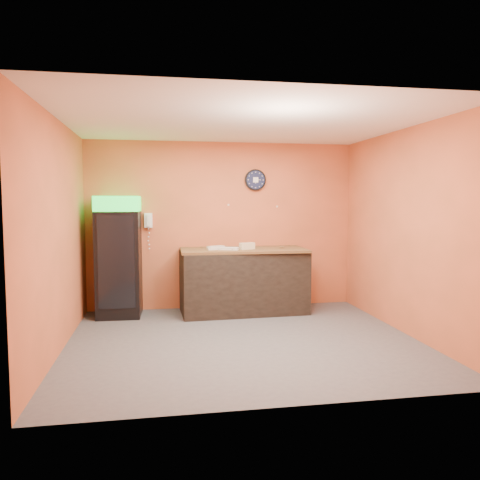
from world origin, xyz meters
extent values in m
plane|color=#47474C|center=(0.00, 0.00, 0.00)|extent=(4.50, 4.50, 0.00)
cube|color=#DB673E|center=(0.00, 2.00, 1.40)|extent=(4.50, 0.02, 2.80)
cube|color=#DB673E|center=(-2.25, 0.00, 1.40)|extent=(0.02, 4.00, 2.80)
cube|color=#DB673E|center=(2.25, 0.00, 1.40)|extent=(0.02, 4.00, 2.80)
cube|color=white|center=(0.00, 0.00, 2.80)|extent=(4.50, 4.00, 0.02)
cube|color=black|center=(-1.69, 1.65, 0.83)|extent=(0.69, 0.69, 1.65)
cube|color=#19D634|center=(-1.69, 1.65, 1.77)|extent=(0.69, 0.69, 0.24)
cube|color=black|center=(-1.68, 1.31, 0.90)|extent=(0.55, 0.04, 1.42)
cube|color=black|center=(0.28, 1.55, 0.50)|extent=(2.04, 0.96, 1.00)
cylinder|color=black|center=(0.56, 1.98, 2.17)|extent=(0.36, 0.05, 0.36)
cylinder|color=#0F1433|center=(0.56, 1.95, 2.17)|extent=(0.31, 0.01, 0.31)
cube|color=white|center=(0.56, 1.94, 2.17)|extent=(0.09, 0.00, 0.09)
cube|color=white|center=(-1.24, 1.96, 1.50)|extent=(0.13, 0.08, 0.24)
cube|color=white|center=(-1.24, 1.91, 1.50)|extent=(0.05, 0.04, 0.19)
cube|color=brown|center=(0.28, 1.55, 1.02)|extent=(2.04, 0.97, 0.04)
cube|color=beige|center=(0.32, 1.43, 1.07)|extent=(0.27, 0.18, 0.05)
cube|color=beige|center=(0.32, 1.43, 1.12)|extent=(0.27, 0.18, 0.05)
cube|color=silver|center=(-0.19, 1.46, 1.06)|extent=(0.28, 0.15, 0.04)
cube|color=silver|center=(0.02, 1.39, 1.07)|extent=(0.33, 0.22, 0.04)
cube|color=silver|center=(-0.16, 1.67, 1.06)|extent=(0.30, 0.24, 0.04)
cylinder|color=silver|center=(0.32, 1.64, 1.08)|extent=(0.06, 0.06, 0.06)
camera|label=1|loc=(-1.06, -5.86, 1.82)|focal=35.00mm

